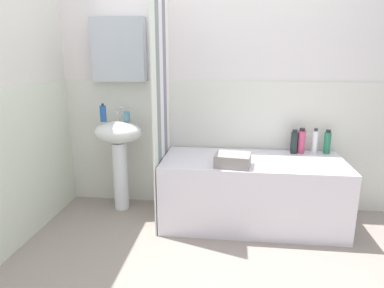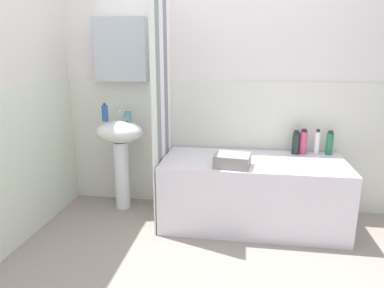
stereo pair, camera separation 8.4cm
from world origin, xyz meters
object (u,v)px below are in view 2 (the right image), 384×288
object	(u,v)px
shampoo_bottle	(317,143)
towel_folded	(232,160)
conditioner_bottle	(330,143)
sink	(120,145)
toothbrush_cup	(128,116)
soap_dispenser	(105,113)
lotion_bottle	(303,142)
body_wash_bottle	(296,143)
bathtub	(252,192)

from	to	relation	value
shampoo_bottle	towel_folded	bearing A→B (deg)	-148.65
conditioner_bottle	sink	bearing A→B (deg)	-176.47
toothbrush_cup	shampoo_bottle	xyz separation A→B (m)	(1.69, 0.07, -0.20)
soap_dispenser	toothbrush_cup	size ratio (longest dim) A/B	1.92
sink	soap_dispenser	distance (m)	0.33
lotion_bottle	body_wash_bottle	size ratio (longest dim) A/B	1.06
shampoo_bottle	body_wash_bottle	size ratio (longest dim) A/B	1.08
soap_dispenser	towel_folded	xyz separation A→B (m)	(1.17, -0.33, -0.29)
body_wash_bottle	shampoo_bottle	bearing A→B (deg)	2.80
sink	shampoo_bottle	bearing A→B (deg)	3.28
soap_dispenser	towel_folded	world-z (taller)	soap_dispenser
sink	body_wash_bottle	distance (m)	1.59
bathtub	conditioner_bottle	distance (m)	0.81
soap_dispenser	shampoo_bottle	bearing A→B (deg)	3.39
bathtub	conditioner_bottle	xyz separation A→B (m)	(0.66, 0.26, 0.39)
shampoo_bottle	lotion_bottle	world-z (taller)	shampoo_bottle
soap_dispenser	toothbrush_cup	bearing A→B (deg)	10.42
soap_dispenser	towel_folded	size ratio (longest dim) A/B	0.61
shampoo_bottle	lotion_bottle	bearing A→B (deg)	179.14
shampoo_bottle	body_wash_bottle	world-z (taller)	shampoo_bottle
toothbrush_cup	towel_folded	size ratio (longest dim) A/B	0.32
soap_dispenser	conditioner_bottle	xyz separation A→B (m)	(2.01, 0.13, -0.24)
conditioner_bottle	body_wash_bottle	distance (m)	0.29
lotion_bottle	bathtub	bearing A→B (deg)	-149.98
sink	soap_dispenser	bearing A→B (deg)	-175.02
lotion_bottle	conditioner_bottle	bearing A→B (deg)	3.26
sink	conditioner_bottle	distance (m)	1.88
toothbrush_cup	shampoo_bottle	size ratio (longest dim) A/B	0.38
soap_dispenser	shampoo_bottle	world-z (taller)	soap_dispenser
toothbrush_cup	shampoo_bottle	bearing A→B (deg)	2.52
soap_dispenser	conditioner_bottle	distance (m)	2.02
bathtub	towel_folded	size ratio (longest dim) A/B	5.59
soap_dispenser	lotion_bottle	size ratio (longest dim) A/B	0.74
bathtub	shampoo_bottle	world-z (taller)	shampoo_bottle
shampoo_bottle	lotion_bottle	size ratio (longest dim) A/B	1.01
body_wash_bottle	bathtub	bearing A→B (deg)	-146.97
soap_dispenser	toothbrush_cup	xyz separation A→B (m)	(0.21, 0.04, -0.03)
soap_dispenser	bathtub	distance (m)	1.49
bathtub	lotion_bottle	bearing A→B (deg)	30.02
conditioner_bottle	towel_folded	size ratio (longest dim) A/B	0.79
conditioner_bottle	body_wash_bottle	world-z (taller)	conditioner_bottle
toothbrush_cup	lotion_bottle	world-z (taller)	toothbrush_cup
sink	body_wash_bottle	xyz separation A→B (m)	(1.59, 0.09, 0.06)
soap_dispenser	toothbrush_cup	world-z (taller)	soap_dispenser
shampoo_bottle	lotion_bottle	xyz separation A→B (m)	(-0.12, 0.00, -0.00)
conditioner_bottle	soap_dispenser	bearing A→B (deg)	-176.38
sink	toothbrush_cup	xyz separation A→B (m)	(0.08, 0.03, 0.27)
shampoo_bottle	body_wash_bottle	distance (m)	0.18
toothbrush_cup	bathtub	size ratio (longest dim) A/B	0.06
sink	body_wash_bottle	world-z (taller)	sink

